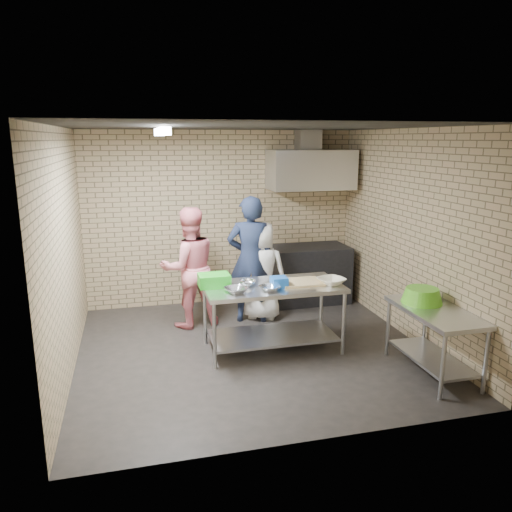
{
  "coord_description": "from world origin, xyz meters",
  "views": [
    {
      "loc": [
        -1.36,
        -5.61,
        2.57
      ],
      "look_at": [
        0.1,
        0.2,
        1.15
      ],
      "focal_mm": 34.9,
      "sensor_mm": 36.0,
      "label": 1
    }
  ],
  "objects_px": {
    "side_counter": "(433,341)",
    "bottle_green": "(333,174)",
    "stove": "(309,274)",
    "man_navy": "(250,260)",
    "woman_white": "(262,271)",
    "green_crate": "(214,280)",
    "green_basin": "(422,295)",
    "woman_pink": "(189,268)",
    "prep_table": "(272,317)",
    "blue_tub": "(279,282)",
    "bottle_red": "(310,173)"
  },
  "relations": [
    {
      "from": "prep_table",
      "to": "bottle_red",
      "type": "bearing_deg",
      "value": 59.21
    },
    {
      "from": "green_crate",
      "to": "woman_white",
      "type": "xyz_separation_m",
      "value": [
        0.86,
        0.99,
        -0.2
      ]
    },
    {
      "from": "man_navy",
      "to": "blue_tub",
      "type": "bearing_deg",
      "value": 106.66
    },
    {
      "from": "green_crate",
      "to": "prep_table",
      "type": "bearing_deg",
      "value": -9.73
    },
    {
      "from": "man_navy",
      "to": "woman_pink",
      "type": "relative_size",
      "value": 1.08
    },
    {
      "from": "stove",
      "to": "green_crate",
      "type": "distance_m",
      "value": 2.43
    },
    {
      "from": "stove",
      "to": "blue_tub",
      "type": "bearing_deg",
      "value": -120.4
    },
    {
      "from": "stove",
      "to": "woman_pink",
      "type": "distance_m",
      "value": 2.12
    },
    {
      "from": "stove",
      "to": "woman_white",
      "type": "distance_m",
      "value": 1.14
    },
    {
      "from": "side_counter",
      "to": "green_basin",
      "type": "distance_m",
      "value": 0.52
    },
    {
      "from": "green_crate",
      "to": "bottle_red",
      "type": "distance_m",
      "value": 2.82
    },
    {
      "from": "prep_table",
      "to": "blue_tub",
      "type": "relative_size",
      "value": 9.0
    },
    {
      "from": "stove",
      "to": "man_navy",
      "type": "bearing_deg",
      "value": -150.83
    },
    {
      "from": "green_crate",
      "to": "woman_pink",
      "type": "relative_size",
      "value": 0.22
    },
    {
      "from": "blue_tub",
      "to": "bottle_green",
      "type": "xyz_separation_m",
      "value": [
        1.5,
        2.03,
        1.12
      ]
    },
    {
      "from": "man_navy",
      "to": "side_counter",
      "type": "bearing_deg",
      "value": 139.56
    },
    {
      "from": "blue_tub",
      "to": "green_basin",
      "type": "relative_size",
      "value": 0.4
    },
    {
      "from": "side_counter",
      "to": "bottle_green",
      "type": "height_order",
      "value": "bottle_green"
    },
    {
      "from": "woman_white",
      "to": "blue_tub",
      "type": "bearing_deg",
      "value": 111.82
    },
    {
      "from": "green_basin",
      "to": "man_navy",
      "type": "height_order",
      "value": "man_navy"
    },
    {
      "from": "blue_tub",
      "to": "bottle_green",
      "type": "distance_m",
      "value": 2.76
    },
    {
      "from": "prep_table",
      "to": "stove",
      "type": "relative_size",
      "value": 1.39
    },
    {
      "from": "prep_table",
      "to": "woman_pink",
      "type": "xyz_separation_m",
      "value": [
        -0.89,
        1.07,
        0.42
      ]
    },
    {
      "from": "man_navy",
      "to": "bottle_green",
      "type": "bearing_deg",
      "value": -138.15
    },
    {
      "from": "side_counter",
      "to": "woman_pink",
      "type": "height_order",
      "value": "woman_pink"
    },
    {
      "from": "green_basin",
      "to": "man_navy",
      "type": "distance_m",
      "value": 2.43
    },
    {
      "from": "side_counter",
      "to": "prep_table",
      "type": "bearing_deg",
      "value": 145.63
    },
    {
      "from": "side_counter",
      "to": "bottle_green",
      "type": "distance_m",
      "value": 3.41
    },
    {
      "from": "side_counter",
      "to": "woman_pink",
      "type": "bearing_deg",
      "value": 138.84
    },
    {
      "from": "prep_table",
      "to": "green_basin",
      "type": "distance_m",
      "value": 1.78
    },
    {
      "from": "prep_table",
      "to": "bottle_green",
      "type": "distance_m",
      "value": 2.95
    },
    {
      "from": "side_counter",
      "to": "man_navy",
      "type": "relative_size",
      "value": 0.66
    },
    {
      "from": "green_crate",
      "to": "blue_tub",
      "type": "bearing_deg",
      "value": -16.35
    },
    {
      "from": "green_basin",
      "to": "bottle_red",
      "type": "distance_m",
      "value": 3.01
    },
    {
      "from": "bottle_green",
      "to": "blue_tub",
      "type": "bearing_deg",
      "value": -126.47
    },
    {
      "from": "side_counter",
      "to": "woman_white",
      "type": "xyz_separation_m",
      "value": [
        -1.39,
        2.17,
        0.34
      ]
    },
    {
      "from": "side_counter",
      "to": "green_crate",
      "type": "bearing_deg",
      "value": 152.32
    },
    {
      "from": "blue_tub",
      "to": "man_navy",
      "type": "distance_m",
      "value": 1.16
    },
    {
      "from": "side_counter",
      "to": "bottle_red",
      "type": "xyz_separation_m",
      "value": [
        -0.4,
        2.99,
        1.65
      ]
    },
    {
      "from": "blue_tub",
      "to": "bottle_red",
      "type": "relative_size",
      "value": 1.03
    },
    {
      "from": "woman_pink",
      "to": "blue_tub",
      "type": "bearing_deg",
      "value": 119.12
    },
    {
      "from": "woman_pink",
      "to": "man_navy",
      "type": "bearing_deg",
      "value": 169.85
    },
    {
      "from": "bottle_red",
      "to": "woman_pink",
      "type": "relative_size",
      "value": 0.11
    },
    {
      "from": "prep_table",
      "to": "woman_white",
      "type": "bearing_deg",
      "value": 81.78
    },
    {
      "from": "woman_white",
      "to": "prep_table",
      "type": "bearing_deg",
      "value": 108.8
    },
    {
      "from": "prep_table",
      "to": "man_navy",
      "type": "relative_size",
      "value": 0.93
    },
    {
      "from": "green_basin",
      "to": "woman_pink",
      "type": "height_order",
      "value": "woman_pink"
    },
    {
      "from": "woman_white",
      "to": "woman_pink",
      "type": "bearing_deg",
      "value": 28.95
    },
    {
      "from": "woman_pink",
      "to": "woman_white",
      "type": "xyz_separation_m",
      "value": [
        1.05,
        0.04,
        -0.12
      ]
    },
    {
      "from": "stove",
      "to": "green_basin",
      "type": "bearing_deg",
      "value": -80.24
    }
  ]
}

